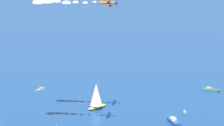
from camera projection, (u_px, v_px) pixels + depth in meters
motorboat_far_port at (185, 112)px, 199.41m from camera, size 5.59×1.94×1.59m
motorboat_ahead at (212, 90)px, 233.09m from camera, size 4.85×9.66×2.72m
motorboat_mid_cluster at (40, 90)px, 234.68m from camera, size 6.19×4.84×1.84m
sailboat_outer_ring_a at (96, 96)px, 204.31m from camera, size 9.47×9.72×13.68m
motorboat_outer_ring_d at (175, 123)px, 185.61m from camera, size 10.51×5.44×2.96m
biplane_wingman at (109, 3)px, 159.98m from camera, size 7.34×6.86×3.58m
smoke_trail_wingman at (52, 3)px, 162.48m from camera, size 4.58×24.42×3.02m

